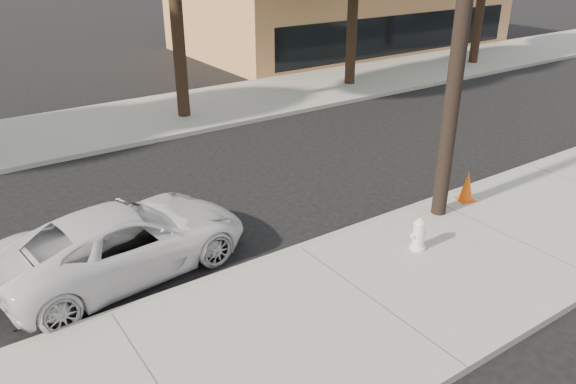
# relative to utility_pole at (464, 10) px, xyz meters

# --- Properties ---
(ground) EXTENTS (120.00, 120.00, 0.00)m
(ground) POSITION_rel_utility_pole_xyz_m (-3.60, 2.70, -4.70)
(ground) COLOR black
(ground) RESTS_ON ground
(near_sidewalk) EXTENTS (90.00, 4.40, 0.15)m
(near_sidewalk) POSITION_rel_utility_pole_xyz_m (-3.60, -1.60, -4.62)
(near_sidewalk) COLOR gray
(near_sidewalk) RESTS_ON ground
(far_sidewalk) EXTENTS (90.00, 5.00, 0.15)m
(far_sidewalk) POSITION_rel_utility_pole_xyz_m (-3.60, 11.20, -4.62)
(far_sidewalk) COLOR gray
(far_sidewalk) RESTS_ON ground
(curb_near) EXTENTS (90.00, 0.12, 0.16)m
(curb_near) POSITION_rel_utility_pole_xyz_m (-3.60, 0.60, -4.62)
(curb_near) COLOR #9E9B93
(curb_near) RESTS_ON ground
(building_main) EXTENTS (18.00, 10.00, 4.00)m
(building_main) POSITION_rel_utility_pole_xyz_m (12.40, 18.70, -2.70)
(building_main) COLOR #C37B51
(building_main) RESTS_ON ground
(utility_pole) EXTENTS (1.40, 0.34, 9.00)m
(utility_pole) POSITION_rel_utility_pole_xyz_m (0.00, 0.00, 0.00)
(utility_pole) COLOR black
(utility_pole) RESTS_ON near_sidewalk
(police_cruiser) EXTENTS (5.13, 2.83, 1.36)m
(police_cruiser) POSITION_rel_utility_pole_xyz_m (-6.80, 1.94, -4.02)
(police_cruiser) COLOR silver
(police_cruiser) RESTS_ON ground
(fire_hydrant) EXTENTS (0.36, 0.33, 0.67)m
(fire_hydrant) POSITION_rel_utility_pole_xyz_m (-1.63, -0.89, -4.22)
(fire_hydrant) COLOR white
(fire_hydrant) RESTS_ON near_sidewalk
(traffic_cone) EXTENTS (0.48, 0.48, 0.76)m
(traffic_cone) POSITION_rel_utility_pole_xyz_m (1.06, 0.09, -4.18)
(traffic_cone) COLOR #E2530B
(traffic_cone) RESTS_ON near_sidewalk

